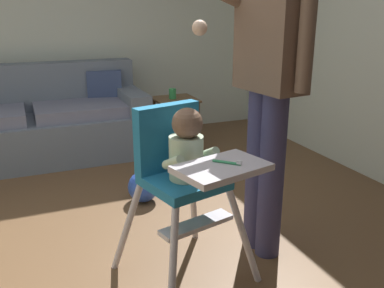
{
  "coord_description": "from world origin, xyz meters",
  "views": [
    {
      "loc": [
        -0.47,
        -2.12,
        1.39
      ],
      "look_at": [
        0.26,
        -0.35,
        0.77
      ],
      "focal_mm": 39.97,
      "sensor_mm": 36.0,
      "label": 1
    }
  ],
  "objects_px": {
    "high_chair": "(184,163)",
    "adult_standing": "(269,82)",
    "sippy_cup": "(173,94)",
    "couch": "(32,124)",
    "side_table": "(175,112)",
    "toy_ball": "(143,187)"
  },
  "relations": [
    {
      "from": "couch",
      "to": "adult_standing",
      "type": "relative_size",
      "value": 1.19
    },
    {
      "from": "high_chair",
      "to": "side_table",
      "type": "distance_m",
      "value": 2.15
    },
    {
      "from": "adult_standing",
      "to": "high_chair",
      "type": "bearing_deg",
      "value": -0.29
    },
    {
      "from": "couch",
      "to": "high_chair",
      "type": "distance_m",
      "value": 2.4
    },
    {
      "from": "couch",
      "to": "sippy_cup",
      "type": "relative_size",
      "value": 21.01
    },
    {
      "from": "couch",
      "to": "adult_standing",
      "type": "xyz_separation_m",
      "value": [
        1.15,
        -2.22,
        0.67
      ]
    },
    {
      "from": "high_chair",
      "to": "sippy_cup",
      "type": "bearing_deg",
      "value": 147.69
    },
    {
      "from": "sippy_cup",
      "to": "high_chair",
      "type": "bearing_deg",
      "value": -108.38
    },
    {
      "from": "adult_standing",
      "to": "side_table",
      "type": "height_order",
      "value": "adult_standing"
    },
    {
      "from": "adult_standing",
      "to": "side_table",
      "type": "bearing_deg",
      "value": -102.92
    },
    {
      "from": "adult_standing",
      "to": "sippy_cup",
      "type": "bearing_deg",
      "value": -102.11
    },
    {
      "from": "couch",
      "to": "toy_ball",
      "type": "xyz_separation_m",
      "value": [
        0.69,
        -1.32,
        -0.22
      ]
    },
    {
      "from": "adult_standing",
      "to": "couch",
      "type": "bearing_deg",
      "value": -70.07
    },
    {
      "from": "adult_standing",
      "to": "side_table",
      "type": "xyz_separation_m",
      "value": [
        0.19,
        1.95,
        -0.63
      ]
    },
    {
      "from": "couch",
      "to": "toy_ball",
      "type": "distance_m",
      "value": 1.51
    },
    {
      "from": "adult_standing",
      "to": "side_table",
      "type": "relative_size",
      "value": 3.4
    },
    {
      "from": "couch",
      "to": "side_table",
      "type": "height_order",
      "value": "couch"
    },
    {
      "from": "high_chair",
      "to": "adult_standing",
      "type": "bearing_deg",
      "value": 83.25
    },
    {
      "from": "high_chair",
      "to": "adult_standing",
      "type": "distance_m",
      "value": 0.63
    },
    {
      "from": "couch",
      "to": "toy_ball",
      "type": "relative_size",
      "value": 9.18
    },
    {
      "from": "adult_standing",
      "to": "toy_ball",
      "type": "distance_m",
      "value": 1.35
    },
    {
      "from": "couch",
      "to": "adult_standing",
      "type": "bearing_deg",
      "value": 27.4
    }
  ]
}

